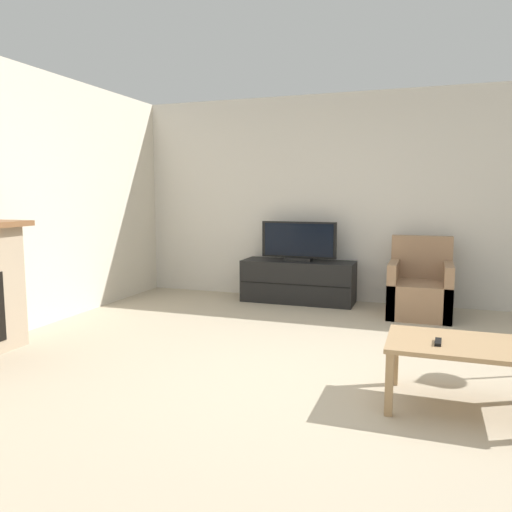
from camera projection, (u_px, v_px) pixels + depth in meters
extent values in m
plane|color=tan|center=(328.00, 383.00, 3.74)|extent=(24.00, 24.00, 0.00)
cube|color=beige|center=(375.00, 199.00, 6.40)|extent=(12.00, 0.06, 2.70)
cube|color=black|center=(298.00, 281.00, 6.53)|extent=(1.46, 0.50, 0.55)
cube|color=black|center=(293.00, 285.00, 6.30)|extent=(1.43, 0.01, 0.01)
cube|color=black|center=(298.00, 259.00, 6.50)|extent=(0.35, 0.18, 0.04)
cube|color=black|center=(299.00, 240.00, 6.47)|extent=(0.99, 0.03, 0.47)
cube|color=black|center=(298.00, 240.00, 6.45)|extent=(0.91, 0.01, 0.42)
cube|color=#937051|center=(420.00, 299.00, 5.78)|extent=(0.70, 0.76, 0.40)
cube|color=#937051|center=(422.00, 257.00, 6.01)|extent=(0.70, 0.14, 0.51)
cube|color=#937051|center=(393.00, 288.00, 5.86)|extent=(0.10, 0.76, 0.63)
cube|color=#937051|center=(448.00, 291.00, 5.66)|extent=(0.10, 0.76, 0.63)
cube|color=#A37F56|center=(468.00, 345.00, 3.25)|extent=(1.02, 0.64, 0.03)
cube|color=#A37F56|center=(389.00, 384.00, 3.17)|extent=(0.05, 0.05, 0.41)
cube|color=#A37F56|center=(395.00, 357.00, 3.69)|extent=(0.05, 0.05, 0.41)
cube|color=black|center=(438.00, 342.00, 3.24)|extent=(0.05, 0.15, 0.02)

